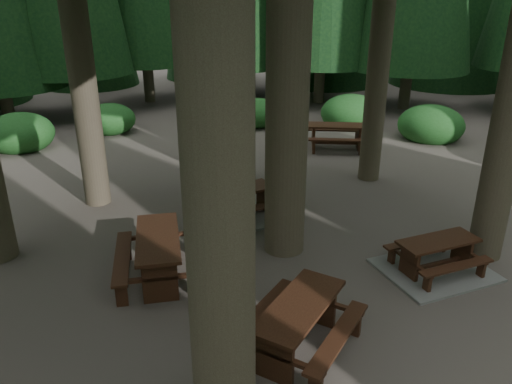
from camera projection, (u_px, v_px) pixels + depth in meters
ground at (260, 263)px, 10.13m from camera, size 80.00×80.00×0.00m
picnic_table_a at (436, 261)px, 9.77m from camera, size 2.40×2.15×0.69m
picnic_table_b at (159, 250)px, 9.44m from camera, size 2.35×2.54×0.88m
picnic_table_c at (240, 208)px, 12.08m from camera, size 2.30×1.96×0.73m
picnic_table_d at (336, 133)px, 17.10m from camera, size 2.47×2.43×0.83m
picnic_table_e at (299, 319)px, 7.54m from camera, size 2.36×2.16×0.83m
shrub_ring at (265, 223)px, 10.92m from camera, size 23.86×24.64×1.49m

